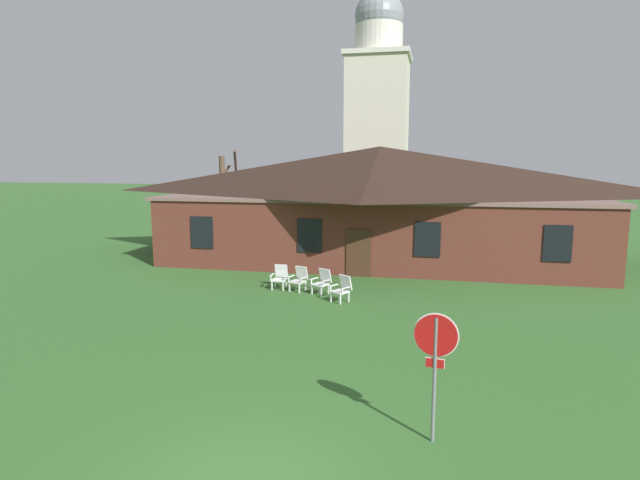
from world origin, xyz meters
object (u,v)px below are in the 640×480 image
object	(u,v)px
lawn_chair_left_end	(322,281)
lawn_chair_by_porch	(280,276)
lawn_chair_middle	(342,288)
stop_sign	(435,352)
lawn_chair_near_door	(299,278)

from	to	relation	value
lawn_chair_left_end	lawn_chair_by_porch	bearing A→B (deg)	166.73
lawn_chair_middle	stop_sign	bearing A→B (deg)	-70.25
stop_sign	lawn_chair_by_porch	size ratio (longest dim) A/B	2.52
lawn_chair_by_porch	lawn_chair_near_door	size ratio (longest dim) A/B	1.00
stop_sign	lawn_chair_middle	bearing A→B (deg)	109.75
lawn_chair_middle	lawn_chair_by_porch	bearing A→B (deg)	153.42
lawn_chair_near_door	lawn_chair_middle	xyz separation A→B (m)	(1.92, -1.21, 0.00)
lawn_chair_near_door	lawn_chair_left_end	world-z (taller)	same
lawn_chair_by_porch	lawn_chair_left_end	xyz separation A→B (m)	(1.81, -0.43, 0.00)
lawn_chair_by_porch	lawn_chair_near_door	xyz separation A→B (m)	(0.83, -0.16, 0.00)
lawn_chair_by_porch	lawn_chair_near_door	world-z (taller)	same
stop_sign	lawn_chair_by_porch	world-z (taller)	stop_sign
lawn_chair_left_end	stop_sign	bearing A→B (deg)	-67.27
lawn_chair_left_end	lawn_chair_near_door	bearing A→B (deg)	164.98
lawn_chair_near_door	lawn_chair_middle	world-z (taller)	same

